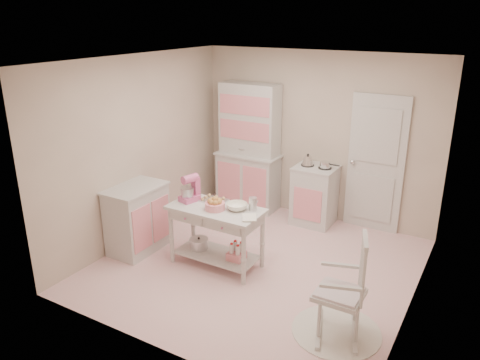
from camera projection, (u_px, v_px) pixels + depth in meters
name	position (u px, v px, depth m)	size (l,w,h in m)	color
room_shell	(259.00, 143.00, 5.55)	(3.84, 3.84, 2.62)	pink
door	(376.00, 164.00, 6.83)	(0.82, 0.05, 2.04)	silver
hutch	(248.00, 147.00, 7.61)	(1.06, 0.50, 2.08)	silver
stove	(314.00, 195.00, 7.19)	(0.62, 0.57, 0.92)	silver
base_cabinet	(137.00, 219.00, 6.36)	(0.54, 0.84, 0.92)	silver
lace_rug	(336.00, 331.00, 4.82)	(0.92, 0.92, 0.01)	white
rocking_chair	(340.00, 286.00, 4.64)	(0.48, 0.72, 1.10)	silver
work_table	(216.00, 236.00, 5.99)	(1.20, 0.60, 0.80)	silver
stand_mixer	(189.00, 189.00, 6.01)	(0.20, 0.28, 0.34)	#D0588D
cookie_tray	(214.00, 200.00, 6.07)	(0.34, 0.24, 0.02)	silver
bread_basket	(215.00, 206.00, 5.79)	(0.25, 0.25, 0.09)	pink
mixing_bowl	(237.00, 207.00, 5.78)	(0.26, 0.26, 0.08)	white
metal_pitcher	(253.00, 204.00, 5.75)	(0.10, 0.10, 0.17)	silver
recipe_book	(242.00, 218.00, 5.54)	(0.17, 0.22, 0.02)	white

